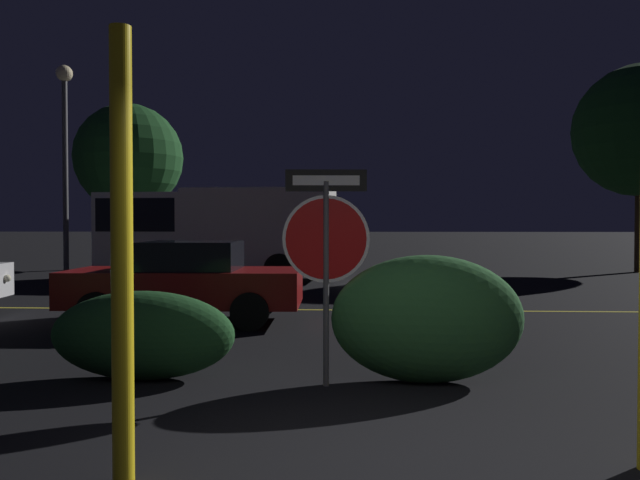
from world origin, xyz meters
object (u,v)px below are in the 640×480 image
object	(u,v)px
stop_sign	(326,238)
hedge_bush_1	(143,335)
delivery_truck	(212,228)
yellow_pole_left	(122,259)
street_lamp	(65,134)
passing_car_2	(187,282)
hedge_bush_2	(427,319)
tree_1	(129,158)

from	to	relation	value
stop_sign	hedge_bush_1	xyz separation A→B (m)	(-1.95, 0.18, -1.04)
stop_sign	delivery_truck	bearing A→B (deg)	103.88
yellow_pole_left	street_lamp	world-z (taller)	street_lamp
yellow_pole_left	passing_car_2	size ratio (longest dim) A/B	0.72
yellow_pole_left	passing_car_2	world-z (taller)	yellow_pole_left
passing_car_2	delivery_truck	world-z (taller)	delivery_truck
hedge_bush_2	delivery_truck	bearing A→B (deg)	112.37
hedge_bush_2	stop_sign	bearing A→B (deg)	-170.29
yellow_pole_left	hedge_bush_1	size ratio (longest dim) A/B	1.46
street_lamp	tree_1	xyz separation A→B (m)	(0.20, 4.81, -0.20)
hedge_bush_1	delivery_truck	distance (m)	12.10
stop_sign	tree_1	bearing A→B (deg)	111.83
hedge_bush_2	street_lamp	world-z (taller)	street_lamp
stop_sign	tree_1	xyz separation A→B (m)	(-8.09, 16.84, 2.63)
stop_sign	passing_car_2	distance (m)	4.78
yellow_pole_left	hedge_bush_1	world-z (taller)	yellow_pole_left
hedge_bush_2	street_lamp	bearing A→B (deg)	128.22
yellow_pole_left	hedge_bush_2	size ratio (longest dim) A/B	1.44
hedge_bush_2	passing_car_2	size ratio (longest dim) A/B	0.50
hedge_bush_1	passing_car_2	xyz separation A→B (m)	(-0.54, 3.82, 0.21)
hedge_bush_2	passing_car_2	world-z (taller)	passing_car_2
passing_car_2	stop_sign	bearing A→B (deg)	-149.45
hedge_bush_1	hedge_bush_2	bearing A→B (deg)	0.05
street_lamp	hedge_bush_1	bearing A→B (deg)	-61.85
yellow_pole_left	hedge_bush_2	world-z (taller)	yellow_pole_left
hedge_bush_2	street_lamp	size ratio (longest dim) A/B	0.31
hedge_bush_2	tree_1	distance (m)	19.31
yellow_pole_left	tree_1	bearing A→B (deg)	109.68
hedge_bush_1	delivery_truck	world-z (taller)	delivery_truck
yellow_pole_left	passing_car_2	distance (m)	6.68
yellow_pole_left	delivery_truck	bearing A→B (deg)	100.44
tree_1	hedge_bush_2	bearing A→B (deg)	-61.28
street_lamp	stop_sign	bearing A→B (deg)	-55.41
hedge_bush_2	tree_1	world-z (taller)	tree_1
hedge_bush_1	passing_car_2	bearing A→B (deg)	98.07
yellow_pole_left	tree_1	world-z (taller)	tree_1
delivery_truck	yellow_pole_left	bearing A→B (deg)	-165.61
hedge_bush_1	street_lamp	size ratio (longest dim) A/B	0.31
stop_sign	delivery_truck	size ratio (longest dim) A/B	0.32
yellow_pole_left	passing_car_2	bearing A→B (deg)	101.49
delivery_truck	tree_1	size ratio (longest dim) A/B	1.13
tree_1	street_lamp	bearing A→B (deg)	-92.42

